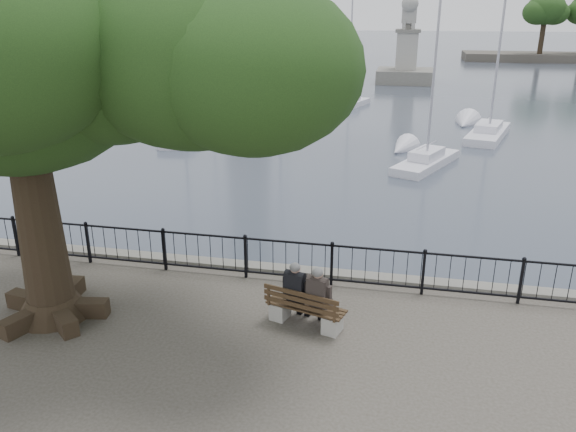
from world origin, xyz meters
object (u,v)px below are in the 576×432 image
(tree, at_px, (53,40))
(lion_monument, at_px, (406,61))
(person_left, at_px, (298,294))
(person_right, at_px, (320,299))
(bench, at_px, (305,312))

(tree, bearing_deg, lion_monument, 83.58)
(person_left, relative_size, tree, 0.13)
(person_right, distance_m, lion_monument, 49.26)
(bench, height_order, person_left, person_left)
(person_right, bearing_deg, lion_monument, 88.85)
(person_left, xyz_separation_m, tree, (-4.15, -0.69, 4.78))
(bench, bearing_deg, lion_monument, 88.52)
(tree, height_order, lion_monument, tree)
(person_left, bearing_deg, lion_monument, 88.31)
(person_right, xyz_separation_m, lion_monument, (0.99, 49.25, 0.45))
(lion_monument, bearing_deg, tree, -96.42)
(person_left, height_order, tree, tree)
(person_left, relative_size, lion_monument, 0.16)
(bench, xyz_separation_m, person_left, (-0.17, 0.14, 0.32))
(bench, relative_size, person_right, 1.25)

